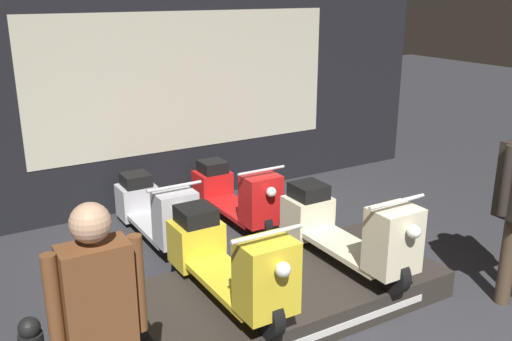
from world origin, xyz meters
The scene contains 7 objects.
shop_wall_back centered at (0.00, 4.17, 1.60)m, with size 7.26×0.09×3.20m.
display_platform centered at (-0.38, 1.27, 0.12)m, with size 2.69×1.29×0.25m.
scooter_display_left centered at (-0.98, 1.28, 0.59)m, with size 0.57×1.64×0.81m.
scooter_display_right centered at (0.23, 1.28, 0.59)m, with size 0.57×1.64×0.81m.
scooter_backrow_0 centered at (-0.88, 3.18, 0.34)m, with size 0.57×1.64×0.81m.
scooter_backrow_1 centered at (0.13, 3.18, 0.34)m, with size 0.57×1.64×0.81m.
person_left_browsing centered at (-2.25, 0.33, 0.94)m, with size 0.52×0.21×1.64m.
Camera 1 is at (-2.89, -2.38, 2.67)m, focal length 40.00 mm.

